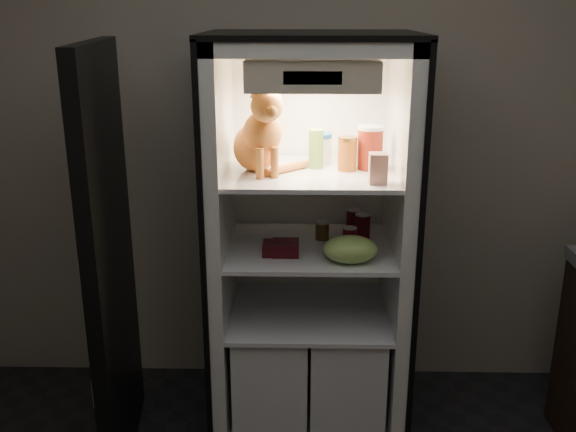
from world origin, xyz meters
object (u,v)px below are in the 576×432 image
salsa_jar (347,154)px  soda_can_c (349,240)px  cream_carton (378,168)px  soda_can_b (362,228)px  pepper_jar (370,148)px  berry_box_left (275,248)px  tabby_cat (260,138)px  parmesan_shaker (316,149)px  refrigerator (309,270)px  soda_can_a (353,222)px  grape_bag (350,249)px  condiment_jar (322,230)px  mayo_tub (321,148)px  berry_box_right (286,248)px

salsa_jar → soda_can_c: salsa_jar is taller
cream_carton → soda_can_b: size_ratio=0.93×
pepper_jar → berry_box_left: 0.61m
berry_box_left → cream_carton: bearing=-12.7°
tabby_cat → parmesan_shaker: 0.26m
cream_carton → soda_can_c: bearing=127.4°
refrigerator → soda_can_a: refrigerator is taller
tabby_cat → berry_box_left: 0.48m
soda_can_b → parmesan_shaker: bearing=-178.4°
refrigerator → pepper_jar: bearing=-4.9°
refrigerator → grape_bag: size_ratio=8.16×
tabby_cat → condiment_jar: 0.55m
soda_can_c → mayo_tub: bearing=119.6°
pepper_jar → cream_carton: bearing=-87.9°
tabby_cat → grape_bag: 0.61m
mayo_tub → cream_carton: mayo_tub is taller
soda_can_a → soda_can_b: 0.09m
grape_bag → refrigerator: bearing=123.3°
mayo_tub → soda_can_a: bearing=1.5°
refrigerator → pepper_jar: size_ratio=9.89×
parmesan_shaker → condiment_jar: size_ratio=1.95×
salsa_jar → berry_box_right: size_ratio=1.30×
soda_can_a → soda_can_b: (0.03, -0.09, 0.00)m
refrigerator → berry_box_left: bearing=-131.8°
pepper_jar → soda_can_a: pepper_jar is taller
condiment_jar → berry_box_right: (-0.16, -0.20, -0.02)m
mayo_tub → tabby_cat: bearing=-147.3°
salsa_jar → cream_carton: bearing=-62.9°
refrigerator → condiment_jar: refrigerator is taller
tabby_cat → pepper_jar: size_ratio=2.11×
refrigerator → tabby_cat: bearing=-157.4°
soda_can_a → berry_box_right: (-0.31, -0.26, -0.04)m
soda_can_a → pepper_jar: bearing=-63.6°
tabby_cat → soda_can_a: size_ratio=3.15×
grape_bag → berry_box_right: bearing=162.7°
refrigerator → grape_bag: 0.37m
soda_can_c → condiment_jar: bearing=124.7°
tabby_cat → grape_bag: bearing=-43.2°
refrigerator → berry_box_right: refrigerator is taller
tabby_cat → cream_carton: (0.49, -0.18, -0.09)m
salsa_jar → grape_bag: (0.01, -0.21, -0.37)m
grape_bag → cream_carton: bearing=-5.6°
parmesan_shaker → salsa_jar: (0.14, -0.04, -0.01)m
soda_can_b → soda_can_c: (-0.07, -0.14, -0.01)m
refrigerator → parmesan_shaker: size_ratio=10.92×
salsa_jar → berry_box_right: salsa_jar is taller
parmesan_shaker → berry_box_left: 0.48m
condiment_jar → grape_bag: size_ratio=0.38×
cream_carton → soda_can_c: (-0.10, 0.13, -0.35)m
parmesan_shaker → cream_carton: parmesan_shaker is taller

